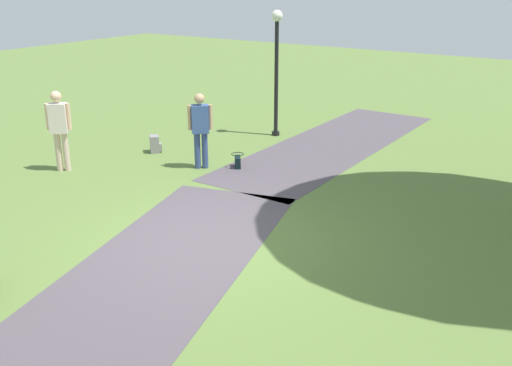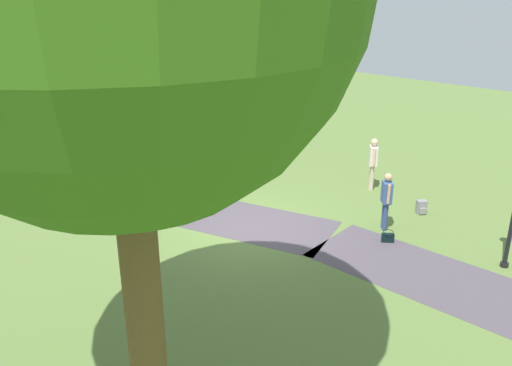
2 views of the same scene
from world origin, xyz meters
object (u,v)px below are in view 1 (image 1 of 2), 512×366
at_px(lamp_post, 277,59).
at_px(handbag_on_grass, 238,161).
at_px(woman_with_handbag, 200,126).
at_px(spare_backpack_on_lawn, 155,144).
at_px(man_near_boulder, 59,125).

distance_m(lamp_post, handbag_on_grass, 3.35).
xyz_separation_m(woman_with_handbag, spare_backpack_on_lawn, (-0.32, -1.64, -0.74)).
height_order(lamp_post, man_near_boulder, lamp_post).
distance_m(woman_with_handbag, man_near_boulder, 2.93).
distance_m(woman_with_handbag, handbag_on_grass, 1.12).
relative_size(woman_with_handbag, spare_backpack_on_lawn, 4.07).
height_order(woman_with_handbag, handbag_on_grass, woman_with_handbag).
xyz_separation_m(handbag_on_grass, spare_backpack_on_lawn, (0.14, -2.27, 0.05)).
bearing_deg(spare_backpack_on_lawn, lamp_post, 151.22).
distance_m(lamp_post, man_near_boulder, 5.52).
relative_size(woman_with_handbag, handbag_on_grass, 4.27).
relative_size(man_near_boulder, spare_backpack_on_lawn, 4.28).
bearing_deg(man_near_boulder, handbag_on_grass, 126.51).
bearing_deg(spare_backpack_on_lawn, man_near_boulder, -18.96).
bearing_deg(lamp_post, woman_with_handbag, 1.28).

